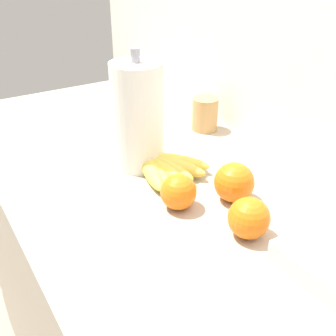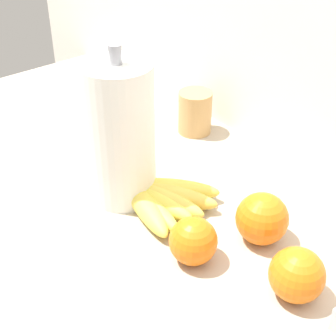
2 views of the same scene
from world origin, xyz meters
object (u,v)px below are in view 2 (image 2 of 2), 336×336
Objects in this scene: banana_bunch at (157,197)px; paper_towel_roll at (120,134)px; orange_far_right at (262,219)px; orange_back_left at (297,275)px; orange_back_right at (193,241)px; mug at (195,112)px.

paper_towel_roll reaches higher than banana_bunch.
orange_back_left is (0.11, -0.05, -0.00)m from orange_far_right.
paper_towel_roll is (-0.07, -0.02, 0.10)m from banana_bunch.
paper_towel_roll is (-0.20, 0.02, 0.09)m from orange_back_right.
banana_bunch is at bearing -56.55° from mug.
orange_back_left is at bearing 22.47° from orange_back_right.
mug reaches higher than banana_bunch.
mug reaches higher than orange_far_right.
orange_far_right is 0.30× the size of paper_towel_roll.
banana_bunch is 0.18m from orange_far_right.
orange_back_right is at bearing -5.48° from paper_towel_roll.
paper_towel_roll reaches higher than orange_back_left.
banana_bunch is at bearing -157.48° from orange_far_right.
orange_back_left reaches higher than banana_bunch.
orange_far_right reaches higher than orange_back_left.
banana_bunch is at bearing -176.37° from orange_back_left.
orange_back_right is at bearing -157.53° from orange_back_left.
paper_towel_roll is at bearing -158.72° from orange_far_right.
paper_towel_roll reaches higher than orange_back_right.
paper_towel_roll is 3.01× the size of mug.
orange_back_right is 0.27× the size of paper_towel_roll.
paper_towel_roll is (-0.34, -0.04, 0.08)m from orange_back_left.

